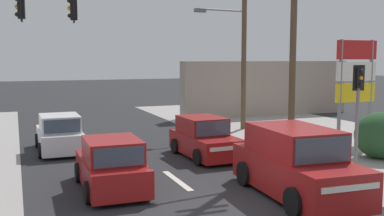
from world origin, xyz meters
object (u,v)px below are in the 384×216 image
(suv_kerbside_parked, at_px, (296,164))
(hatchback_receding_far, at_px, (204,139))
(hatchback_crossing_left, at_px, (60,135))
(pedestal_signal_right_kerb, at_px, (358,100))
(utility_pole_background_right, at_px, (242,41))
(shopping_plaza_sign, at_px, (356,76))
(utility_pole_midground_right, at_px, (292,6))
(hatchback_oncoming_mid, at_px, (111,166))

(suv_kerbside_parked, bearing_deg, hatchback_receding_far, 94.34)
(hatchback_crossing_left, xyz_separation_m, hatchback_receding_far, (5.09, -3.04, 0.00))
(pedestal_signal_right_kerb, height_order, hatchback_crossing_left, pedestal_signal_right_kerb)
(hatchback_crossing_left, relative_size, hatchback_receding_far, 0.99)
(hatchback_crossing_left, bearing_deg, pedestal_signal_right_kerb, -37.98)
(utility_pole_background_right, xyz_separation_m, hatchback_crossing_left, (-9.54, -2.43, -3.96))
(hatchback_crossing_left, bearing_deg, shopping_plaza_sign, -12.33)
(utility_pole_midground_right, relative_size, suv_kerbside_parked, 2.36)
(utility_pole_midground_right, bearing_deg, utility_pole_background_right, 81.32)
(hatchback_receding_far, bearing_deg, hatchback_oncoming_mid, -144.05)
(pedestal_signal_right_kerb, height_order, hatchback_receding_far, pedestal_signal_right_kerb)
(hatchback_crossing_left, bearing_deg, suv_kerbside_parked, -57.04)
(utility_pole_background_right, relative_size, suv_kerbside_parked, 1.87)
(utility_pole_background_right, xyz_separation_m, suv_kerbside_parked, (-4.03, -10.92, -3.78))
(utility_pole_background_right, distance_m, hatchback_crossing_left, 10.61)
(utility_pole_background_right, height_order, shopping_plaza_sign, utility_pole_background_right)
(shopping_plaza_sign, height_order, hatchback_oncoming_mid, shopping_plaza_sign)
(suv_kerbside_parked, bearing_deg, hatchback_crossing_left, 122.96)
(shopping_plaza_sign, distance_m, hatchback_oncoming_mid, 12.35)
(suv_kerbside_parked, distance_m, hatchback_receding_far, 5.47)
(shopping_plaza_sign, bearing_deg, utility_pole_background_right, 120.27)
(utility_pole_midground_right, bearing_deg, hatchback_oncoming_mid, -161.03)
(utility_pole_midground_right, height_order, hatchback_crossing_left, utility_pole_midground_right)
(hatchback_oncoming_mid, bearing_deg, suv_kerbside_parked, -27.44)
(utility_pole_background_right, distance_m, suv_kerbside_parked, 12.24)
(pedestal_signal_right_kerb, bearing_deg, hatchback_oncoming_mid, 173.75)
(hatchback_oncoming_mid, bearing_deg, pedestal_signal_right_kerb, -6.25)
(utility_pole_midground_right, height_order, utility_pole_background_right, utility_pole_midground_right)
(pedestal_signal_right_kerb, relative_size, shopping_plaza_sign, 0.77)
(utility_pole_background_right, distance_m, pedestal_signal_right_kerb, 9.69)
(hatchback_crossing_left, relative_size, suv_kerbside_parked, 0.79)
(hatchback_receding_far, bearing_deg, suv_kerbside_parked, -85.66)
(utility_pole_midground_right, bearing_deg, hatchback_receding_far, 173.80)
(utility_pole_midground_right, bearing_deg, suv_kerbside_parked, -121.76)
(utility_pole_midground_right, xyz_separation_m, hatchback_receding_far, (-3.55, 0.39, -5.12))
(utility_pole_midground_right, bearing_deg, hatchback_crossing_left, 158.37)
(utility_pole_background_right, height_order, pedestal_signal_right_kerb, utility_pole_background_right)
(utility_pole_background_right, xyz_separation_m, shopping_plaza_sign, (3.02, -5.18, -1.68))
(hatchback_receding_far, bearing_deg, shopping_plaza_sign, 2.27)
(shopping_plaza_sign, xyz_separation_m, hatchback_oncoming_mid, (-11.67, -3.35, -2.28))
(suv_kerbside_parked, bearing_deg, hatchback_oncoming_mid, 152.56)
(hatchback_crossing_left, xyz_separation_m, suv_kerbside_parked, (5.51, -8.49, 0.18))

